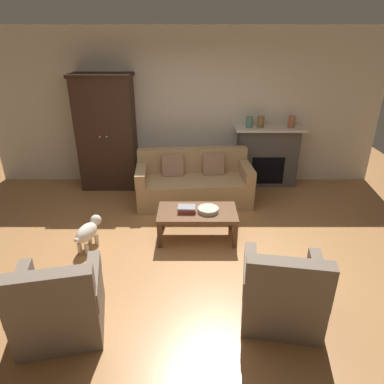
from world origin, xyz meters
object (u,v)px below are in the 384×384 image
at_px(armoire, 107,133).
at_px(fireplace, 267,156).
at_px(book_stack, 187,209).
at_px(mantel_vase_jade, 249,122).
at_px(mantel_vase_bronze, 261,122).
at_px(armchair_near_left, 60,305).
at_px(armchair_near_right, 282,293).
at_px(coffee_table, 197,214).
at_px(fruit_bowl, 208,210).
at_px(mantel_vase_terracotta, 292,122).
at_px(dog, 88,232).
at_px(couch, 194,184).

bearing_deg(armoire, fireplace, 1.51).
xyz_separation_m(armoire, book_stack, (1.47, -1.86, -0.57)).
distance_m(mantel_vase_jade, mantel_vase_bronze, 0.20).
distance_m(armoire, armchair_near_left, 3.64).
bearing_deg(armchair_near_right, coffee_table, 118.07).
xyz_separation_m(fruit_bowl, mantel_vase_terracotta, (1.57, 1.93, 0.77)).
height_order(armchair_near_left, dog, armchair_near_left).
height_order(coffee_table, book_stack, book_stack).
distance_m(fruit_bowl, armchair_near_right, 1.67).
relative_size(book_stack, mantel_vase_terracotta, 1.25).
xyz_separation_m(book_stack, mantel_vase_terracotta, (1.86, 1.92, 0.76)).
relative_size(fruit_bowl, mantel_vase_bronze, 1.47).
height_order(armoire, mantel_vase_terracotta, armoire).
xyz_separation_m(coffee_table, mantel_vase_terracotta, (1.72, 1.91, 0.85)).
xyz_separation_m(armoire, armchair_near_left, (0.28, -3.56, -0.72)).
distance_m(mantel_vase_terracotta, armchair_near_left, 4.82).
bearing_deg(coffee_table, couch, 92.01).
bearing_deg(mantel_vase_bronze, couch, -149.16).
bearing_deg(fireplace, couch, -151.98).
xyz_separation_m(fireplace, coffee_table, (-1.34, -1.93, -0.20)).
relative_size(armoire, book_stack, 8.24).
xyz_separation_m(armoire, dog, (0.14, -2.11, -0.79)).
xyz_separation_m(armchair_near_left, dog, (-0.14, 1.45, -0.07)).
bearing_deg(dog, mantel_vase_terracotta, 34.25).
distance_m(book_stack, mantel_vase_jade, 2.34).
xyz_separation_m(fruit_bowl, mantel_vase_bronze, (1.01, 1.93, 0.77)).
height_order(mantel_vase_bronze, armchair_near_right, mantel_vase_bronze).
relative_size(book_stack, mantel_vase_bronze, 1.26).
distance_m(fireplace, armoire, 2.99).
xyz_separation_m(coffee_table, mantel_vase_bronze, (1.16, 1.91, 0.85)).
relative_size(armoire, mantel_vase_bronze, 10.40).
height_order(fruit_bowl, book_stack, book_stack).
bearing_deg(armchair_near_right, fruit_bowl, 113.77).
distance_m(coffee_table, book_stack, 0.17).
distance_m(armoire, book_stack, 2.44).
distance_m(coffee_table, mantel_vase_jade, 2.30).
bearing_deg(armoire, mantel_vase_jade, 1.34).
bearing_deg(mantel_vase_terracotta, armchair_near_left, -130.10).
height_order(couch, mantel_vase_jade, mantel_vase_jade).
xyz_separation_m(coffee_table, book_stack, (-0.14, -0.01, 0.09)).
xyz_separation_m(book_stack, armchair_near_left, (-1.19, -1.70, -0.14)).
bearing_deg(armchair_near_left, mantel_vase_terracotta, 49.90).
height_order(couch, fruit_bowl, couch).
bearing_deg(book_stack, armchair_near_right, -57.72).
bearing_deg(dog, couch, 45.53).
relative_size(armoire, dog, 3.71).
xyz_separation_m(coffee_table, fruit_bowl, (0.15, -0.02, 0.08)).
relative_size(book_stack, armchair_near_right, 0.28).
distance_m(fireplace, mantel_vase_bronze, 0.67).
xyz_separation_m(armoire, fruit_bowl, (1.76, -1.87, -0.58)).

